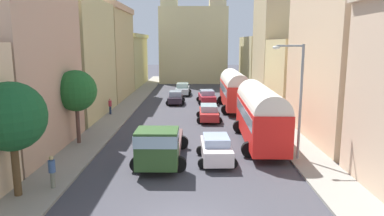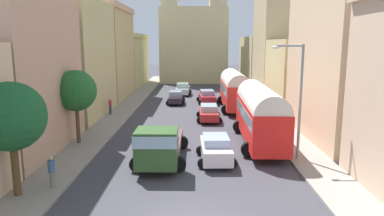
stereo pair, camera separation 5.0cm
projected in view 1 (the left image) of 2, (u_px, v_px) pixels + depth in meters
name	position (u px, v px, depth m)	size (l,w,h in m)	color
ground_plane	(193.00, 106.00, 40.30)	(154.00, 154.00, 0.00)	#3D3D44
sidewalk_left	(129.00, 105.00, 40.34)	(2.50, 70.00, 0.14)	gray
sidewalk_right	(256.00, 105.00, 40.23)	(2.50, 70.00, 0.14)	gray
building_left_1	(21.00, 64.00, 22.33)	(4.36, 10.22, 11.46)	tan
building_left_2	(75.00, 59.00, 33.59)	(5.27, 11.05, 11.02)	tan
building_left_3	(110.00, 53.00, 45.13)	(4.43, 11.84, 11.61)	tan
building_left_4	(125.00, 60.00, 58.64)	(6.22, 14.44, 8.45)	tan
building_right_1	(346.00, 42.00, 25.56)	(5.78, 11.66, 14.19)	beige
building_right_2	(298.00, 75.00, 37.40)	(5.29, 9.26, 7.40)	#D2BE85
building_right_3	(274.00, 42.00, 46.08)	(4.54, 9.12, 14.21)	tan
building_right_4	(260.00, 61.00, 59.01)	(5.18, 14.17, 8.03)	tan
distant_church	(193.00, 39.00, 63.19)	(11.86, 6.67, 21.79)	beige
parked_bus_0	(260.00, 112.00, 24.79)	(3.34, 9.92, 4.12)	red
parked_bus_1	(234.00, 88.00, 37.93)	(3.26, 9.54, 4.09)	red
cargo_truck_0	(160.00, 144.00, 20.59)	(3.18, 7.34, 2.48)	#2F5225
car_0	(176.00, 98.00, 41.55)	(2.16, 3.82, 1.51)	#281F2A
car_1	(183.00, 89.00, 48.72)	(2.42, 4.29, 1.61)	silver
car_2	(216.00, 149.00, 21.32)	(2.36, 4.02, 1.58)	silver
car_3	(209.00, 113.00, 32.60)	(2.28, 4.27, 1.47)	red
car_4	(207.00, 97.00, 41.97)	(2.51, 4.29, 1.56)	#A82732
pedestrian_0	(110.00, 106.00, 34.75)	(0.37, 0.37, 1.72)	#1F2D4A
pedestrian_1	(52.00, 171.00, 17.07)	(0.42, 0.42, 1.74)	slate
streetlamp_near	(297.00, 93.00, 20.88)	(1.87, 0.28, 6.99)	gray
roadside_tree_0	(11.00, 117.00, 15.72)	(3.11, 3.11, 5.40)	brown
roadside_tree_1	(76.00, 91.00, 24.31)	(2.83, 2.83, 5.24)	brown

